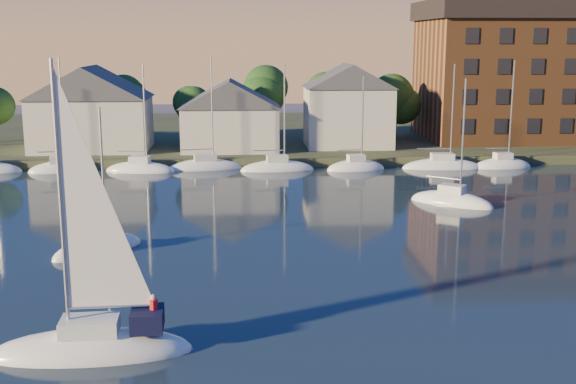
{
  "coord_description": "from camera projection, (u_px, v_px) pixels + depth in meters",
  "views": [
    {
      "loc": [
        -4.62,
        -26.57,
        13.55
      ],
      "look_at": [
        -1.53,
        22.0,
        3.25
      ],
      "focal_mm": 45.0,
      "sensor_mm": 36.0,
      "label": 1
    }
  ],
  "objects": [
    {
      "name": "clubhouse_centre",
      "position": [
        230.0,
        114.0,
        83.25
      ],
      "size": [
        11.55,
        8.4,
        8.08
      ],
      "color": "beige",
      "rests_on": "shoreline_land"
    },
    {
      "name": "drifting_sailboat_left",
      "position": [
        98.0,
        250.0,
        47.06
      ],
      "size": [
        6.26,
        6.05,
        10.48
      ],
      "rotation": [
        0.0,
        0.0,
        0.75
      ],
      "color": "white",
      "rests_on": "ground"
    },
    {
      "name": "shoreline_land",
      "position": [
        275.0,
        137.0,
        102.26
      ],
      "size": [
        160.0,
        50.0,
        2.0
      ],
      "primitive_type": "cube",
      "color": "#323921",
      "rests_on": "ground"
    },
    {
      "name": "wooden_dock",
      "position": [
        285.0,
        165.0,
        79.81
      ],
      "size": [
        120.0,
        3.0,
        1.0
      ],
      "primitive_type": "cube",
      "color": "brown",
      "rests_on": "ground"
    },
    {
      "name": "clubhouse_west",
      "position": [
        91.0,
        107.0,
        83.07
      ],
      "size": [
        13.65,
        9.45,
        9.64
      ],
      "color": "beige",
      "rests_on": "shoreline_land"
    },
    {
      "name": "moored_fleet",
      "position": [
        211.0,
        169.0,
        76.36
      ],
      "size": [
        71.5,
        2.4,
        12.05
      ],
      "color": "white",
      "rests_on": "ground"
    },
    {
      "name": "drifting_sailboat_right",
      "position": [
        451.0,
        203.0,
        60.68
      ],
      "size": [
        7.27,
        6.42,
        11.58
      ],
      "rotation": [
        0.0,
        0.0,
        -0.66
      ],
      "color": "white",
      "rests_on": "ground"
    },
    {
      "name": "hero_sailboat",
      "position": [
        94.0,
        341.0,
        31.66
      ],
      "size": [
        9.03,
        3.27,
        13.92
      ],
      "rotation": [
        0.0,
        0.0,
        3.19
      ],
      "color": "white",
      "rests_on": "ground"
    },
    {
      "name": "clubhouse_east",
      "position": [
        348.0,
        104.0,
        85.9
      ],
      "size": [
        10.5,
        8.4,
        9.8
      ],
      "color": "beige",
      "rests_on": "shoreline_land"
    },
    {
      "name": "tree_line",
      "position": [
        295.0,
        92.0,
        89.19
      ],
      "size": [
        93.4,
        5.4,
        8.9
      ],
      "color": "#352418",
      "rests_on": "shoreline_land"
    },
    {
      "name": "ground",
      "position": [
        360.0,
        383.0,
        29.04
      ],
      "size": [
        260.0,
        260.0,
        0.0
      ],
      "primitive_type": "plane",
      "color": "black",
      "rests_on": "ground"
    },
    {
      "name": "condo_block",
      "position": [
        543.0,
        70.0,
        92.54
      ],
      "size": [
        31.0,
        17.0,
        17.4
      ],
      "color": "brown",
      "rests_on": "shoreline_land"
    }
  ]
}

